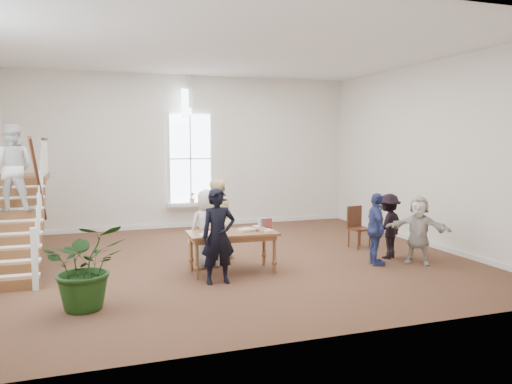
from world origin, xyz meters
name	(u,v)px	position (x,y,z in m)	size (l,w,h in m)	color
ground	(233,260)	(0.00, 0.00, 0.00)	(10.00, 10.00, 0.00)	#4E321E
room_shell	(192,214)	(0.00, 4.39, 0.40)	(10.49, 10.00, 10.00)	silver
staircase	(14,189)	(-4.34, 0.75, 1.62)	(1.10, 4.10, 2.92)	brown
library_table	(233,236)	(-0.26, -0.94, 0.73)	(1.76, 0.93, 0.87)	brown
police_officer	(218,236)	(-0.73, -1.59, 0.87)	(0.63, 0.42, 1.74)	black
elderly_woman	(208,228)	(-0.63, -0.34, 0.80)	(0.79, 0.51, 1.61)	silver
person_yellow	(216,220)	(-0.33, 0.16, 0.88)	(0.86, 0.67, 1.77)	#F7E49A
woman_cluster_a	(376,229)	(2.72, -1.36, 0.76)	(0.89, 0.37, 1.51)	navy
woman_cluster_b	(388,226)	(3.32, -0.91, 0.72)	(0.92, 0.53, 1.43)	black
woman_cluster_c	(418,230)	(3.62, -1.56, 0.72)	(1.33, 0.43, 1.44)	beige
floor_plant	(86,266)	(-3.01, -2.26, 0.68)	(1.22, 1.06, 1.35)	#173611
side_chair	(357,224)	(3.23, 0.28, 0.56)	(0.50, 0.50, 1.00)	#351D0E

